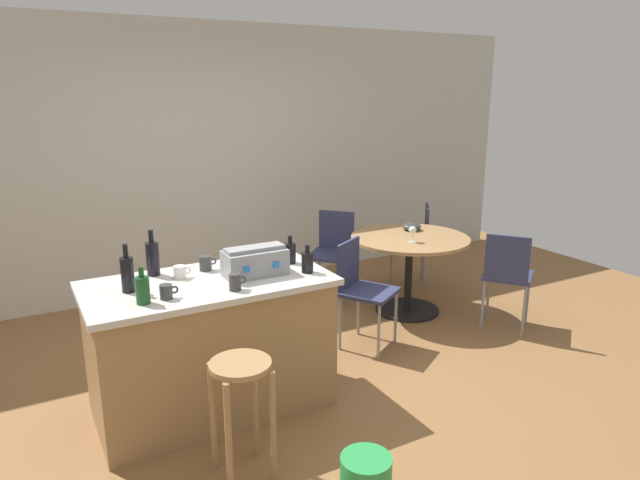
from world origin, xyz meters
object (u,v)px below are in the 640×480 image
(wooden_stool, at_px, (241,394))
(wine_glass, at_px, (413,230))
(bottle_3, at_px, (143,289))
(kitchen_island, at_px, (212,345))
(cup_3, at_px, (235,282))
(cup_2, at_px, (206,263))
(cup_0, at_px, (180,272))
(toolbox, at_px, (255,262))
(bottle_4, at_px, (127,274))
(plastic_bucket, at_px, (366,477))
(folding_chair_far, at_px, (333,249))
(folding_chair_near, at_px, (415,238))
(folding_chair_right, at_px, (507,273))
(bottle_1, at_px, (153,258))
(cup_1, at_px, (167,292))
(bottle_2, at_px, (307,262))
(dining_table, at_px, (409,254))
(bottle_0, at_px, (290,252))
(folding_chair_left, at_px, (361,285))

(wooden_stool, bearing_deg, wine_glass, 31.50)
(wooden_stool, height_order, bottle_3, bottle_3)
(kitchen_island, bearing_deg, bottle_3, -154.94)
(cup_3, height_order, wine_glass, cup_3)
(cup_2, bearing_deg, cup_0, -157.76)
(cup_2, bearing_deg, toolbox, -45.13)
(toolbox, height_order, cup_2, toolbox)
(bottle_4, xyz_separation_m, plastic_bucket, (0.87, -1.25, -0.88))
(kitchen_island, bearing_deg, plastic_bucket, -71.96)
(cup_2, bearing_deg, folding_chair_far, 34.85)
(folding_chair_near, bearing_deg, bottle_3, -153.95)
(folding_chair_right, relative_size, bottle_1, 2.94)
(bottle_4, xyz_separation_m, cup_0, (0.34, 0.10, -0.07))
(wooden_stool, xyz_separation_m, folding_chair_near, (2.77, 2.07, 0.02))
(toolbox, relative_size, cup_3, 3.70)
(cup_3, bearing_deg, folding_chair_right, 5.14)
(toolbox, height_order, bottle_4, bottle_4)
(cup_2, bearing_deg, bottle_4, -161.60)
(wooden_stool, relative_size, cup_1, 6.24)
(bottle_2, bearing_deg, cup_1, -177.70)
(wooden_stool, relative_size, cup_2, 5.74)
(bottle_4, xyz_separation_m, cup_2, (0.53, 0.18, -0.06))
(kitchen_island, relative_size, cup_3, 14.09)
(cup_3, height_order, plastic_bucket, cup_3)
(folding_chair_right, relative_size, bottle_2, 4.72)
(dining_table, bearing_deg, cup_3, -154.70)
(bottle_1, distance_m, bottle_2, 1.00)
(bottle_3, distance_m, bottle_4, 0.24)
(folding_chair_near, bearing_deg, cup_3, -148.82)
(cup_1, distance_m, cup_2, 0.54)
(cup_2, relative_size, plastic_bucket, 0.44)
(bottle_2, bearing_deg, cup_0, 159.38)
(folding_chair_near, distance_m, bottle_4, 3.46)
(plastic_bucket, bearing_deg, bottle_4, 124.94)
(folding_chair_far, distance_m, cup_0, 2.24)
(folding_chair_right, bearing_deg, toolbox, -179.47)
(folding_chair_far, height_order, plastic_bucket, folding_chair_far)
(wooden_stool, distance_m, bottle_1, 1.16)
(bottle_0, xyz_separation_m, bottle_4, (-1.09, -0.05, 0.04))
(bottle_1, height_order, cup_2, bottle_1)
(cup_2, bearing_deg, bottle_2, -32.80)
(plastic_bucket, bearing_deg, folding_chair_right, 28.19)
(dining_table, height_order, cup_3, cup_3)
(cup_2, bearing_deg, plastic_bucket, -76.46)
(bottle_0, relative_size, cup_3, 1.79)
(folding_chair_left, height_order, cup_2, cup_2)
(dining_table, distance_m, folding_chair_right, 0.89)
(folding_chair_right, bearing_deg, folding_chair_near, 87.52)
(folding_chair_far, distance_m, folding_chair_right, 1.66)
(bottle_2, bearing_deg, plastic_bucket, -101.94)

